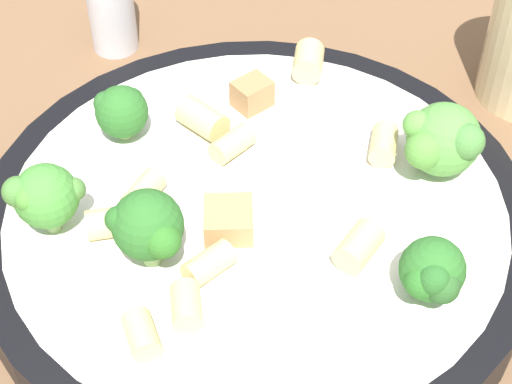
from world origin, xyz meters
The scene contains 19 objects.
ground_plane centered at (0.00, 0.00, 0.00)m, with size 2.00×2.00×0.00m, color brown.
pasta_bowl centered at (0.00, 0.00, 0.02)m, with size 0.29×0.29×0.03m.
broccoli_floret_0 centered at (0.05, 0.08, 0.05)m, with size 0.03×0.03×0.03m.
broccoli_floret_1 centered at (-0.06, -0.08, 0.05)m, with size 0.03×0.03×0.03m.
broccoli_floret_2 centered at (-0.04, 0.05, 0.05)m, with size 0.04×0.04×0.04m.
broccoli_floret_3 centered at (0.03, -0.09, 0.05)m, with size 0.04×0.04×0.04m.
broccoli_floret_4 centered at (-0.02, 0.10, 0.05)m, with size 0.03×0.04×0.04m.
rigatoni_0 centered at (-0.03, -0.05, 0.04)m, with size 0.02×0.02×0.02m, color #E0C67F.
rigatoni_1 centered at (0.04, 0.01, 0.04)m, with size 0.01×0.01×0.02m, color #E0C67F.
rigatoni_2 centered at (0.00, 0.06, 0.04)m, with size 0.01×0.01×0.02m, color #E0C67F.
rigatoni_3 centered at (-0.09, 0.05, 0.04)m, with size 0.01×0.01×0.02m, color #E0C67F.
rigatoni_4 centered at (0.11, -0.03, 0.04)m, with size 0.02×0.02×0.02m, color #E0C67F.
rigatoni_5 centered at (0.04, -0.07, 0.04)m, with size 0.01×0.01×0.02m, color #E0C67F.
rigatoni_6 centered at (-0.05, 0.02, 0.04)m, with size 0.01×0.01×0.02m, color #E0C67F.
rigatoni_7 centered at (-0.02, 0.07, 0.04)m, with size 0.02×0.02×0.02m, color #E0C67F.
rigatoni_8 centered at (0.06, 0.03, 0.04)m, with size 0.02×0.02×0.03m, color #E0C67F.
rigatoni_9 centered at (-0.07, 0.03, 0.04)m, with size 0.01×0.01×0.02m, color #E0C67F.
chicken_chunk_0 centered at (-0.02, 0.01, 0.04)m, with size 0.02×0.02×0.01m, color tan.
chicken_chunk_1 centered at (0.08, 0.01, 0.04)m, with size 0.02×0.02×0.02m, color #A87A4C.
Camera 1 is at (-0.30, -0.02, 0.35)m, focal length 60.00 mm.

